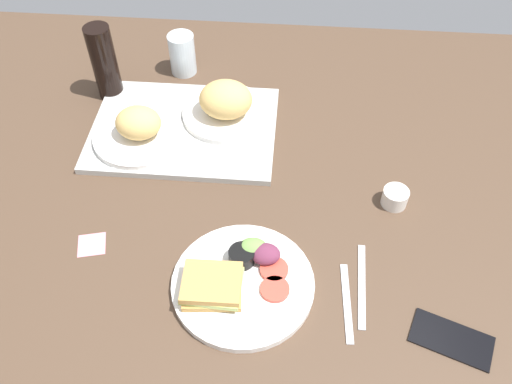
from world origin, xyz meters
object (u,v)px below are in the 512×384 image
soda_bottle (104,63)px  espresso_cup (395,197)px  fork (347,302)px  drinking_glass (182,54)px  serving_tray (184,129)px  bread_plate_near (139,129)px  knife (362,285)px  bread_plate_far (226,104)px  cell_phone (452,339)px  plate_with_salad (240,279)px  sticky_note (92,245)px

soda_bottle → espresso_cup: 78.55cm
fork → drinking_glass: bearing=29.3°
serving_tray → bread_plate_near: (-9.67, -5.06, 3.80)cm
espresso_cup → knife: size_ratio=0.29×
bread_plate_near → bread_plate_far: size_ratio=0.99×
soda_bottle → fork: 84.01cm
bread_plate_far → bread_plate_near: bearing=-154.4°
fork → bread_plate_far: bearing=27.7°
fork → cell_phone: (18.65, -6.01, 0.15)cm
serving_tray → cell_phone: (57.47, -50.82, -0.40)cm
plate_with_salad → espresso_cup: (31.55, 23.14, 0.26)cm
plate_with_salad → drinking_glass: bearing=108.5°
bread_plate_near → bread_plate_far: (19.76, 9.45, 1.05)cm
fork → cell_phone: size_ratio=1.18×
serving_tray → bread_plate_near: bread_plate_near is taller
soda_bottle → cell_phone: soda_bottle is taller
plate_with_salad → espresso_cup: plate_with_salad is taller
serving_tray → fork: 59.29cm
drinking_glass → serving_tray: bearing=-80.3°
bread_plate_far → drinking_glass: bearing=125.7°
knife → cell_phone: bearing=-120.1°
soda_bottle → sticky_note: 50.04cm
plate_with_salad → soda_bottle: (-39.74, 55.15, 8.24)cm
bread_plate_far → espresso_cup: bearing=-30.8°
bread_plate_near → drinking_glass: bearing=79.4°
sticky_note → bread_plate_far: bearing=59.7°
bread_plate_near → espresso_cup: bread_plate_near is taller
fork → cell_phone: bearing=-110.5°
bread_plate_near → sticky_note: 31.06cm
soda_bottle → espresso_cup: (71.28, -32.01, -7.99)cm
soda_bottle → knife: size_ratio=1.05×
plate_with_salad → espresso_cup: 39.12cm
plate_with_salad → sticky_note: size_ratio=4.94×
cell_phone → fork: bearing=-177.7°
soda_bottle → cell_phone: size_ratio=1.39×
fork → sticky_note: bearing=77.3°
serving_tray → espresso_cup: (49.71, -19.25, 1.20)cm
soda_bottle → bread_plate_near: bearing=-56.3°
plate_with_salad → fork: size_ratio=1.63×
serving_tray → fork: serving_tray is taller
espresso_cup → plate_with_salad: bearing=-143.7°
drinking_glass → soda_bottle: size_ratio=0.56×
fork → knife: size_ratio=0.89×
drinking_glass → espresso_cup: (53.87, -43.50, -3.62)cm
plate_with_salad → cell_phone: size_ratio=1.92×
bread_plate_near → sticky_note: bearing=-96.8°
plate_with_salad → serving_tray: bearing=113.2°
plate_with_salad → knife: (23.67, 1.58, -1.49)cm
soda_bottle → knife: 83.57cm
knife → cell_phone: 18.58cm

